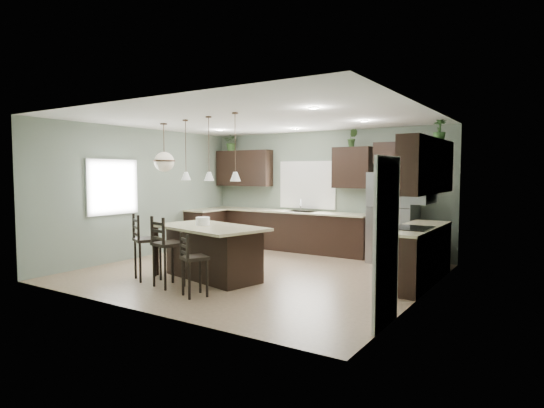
{
  "coord_description": "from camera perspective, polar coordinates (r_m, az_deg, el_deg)",
  "views": [
    {
      "loc": [
        4.73,
        -6.79,
        1.85
      ],
      "look_at": [
        0.1,
        0.4,
        1.25
      ],
      "focal_mm": 30.0,
      "sensor_mm": 36.0,
      "label": 1
    }
  ],
  "objects": [
    {
      "name": "ground",
      "position": [
        8.48,
        -2.06,
        -8.59
      ],
      "size": [
        6.0,
        6.0,
        0.0
      ],
      "primitive_type": "plane",
      "color": "#9E8466",
      "rests_on": "ground"
    },
    {
      "name": "pantry_door",
      "position": [
        5.59,
        14.16,
        -4.65
      ],
      "size": [
        0.04,
        0.82,
        2.04
      ],
      "primitive_type": "cube",
      "color": "white",
      "rests_on": "ground"
    },
    {
      "name": "window_back",
      "position": [
        10.82,
        4.47,
        2.41
      ],
      "size": [
        1.35,
        0.02,
        1.0
      ],
      "primitive_type": "cube",
      "color": "white",
      "rests_on": "room_shell"
    },
    {
      "name": "window_left",
      "position": [
        9.77,
        -19.41,
        2.03
      ],
      "size": [
        0.02,
        1.1,
        1.0
      ],
      "primitive_type": "cube",
      "color": "white",
      "rests_on": "room_shell"
    },
    {
      "name": "left_return_cabs",
      "position": [
        11.37,
        -8.36,
        -3.11
      ],
      "size": [
        0.6,
        0.9,
        0.9
      ],
      "primitive_type": "cube",
      "color": "black",
      "rests_on": "ground"
    },
    {
      "name": "left_return_countertop",
      "position": [
        11.3,
        -8.31,
        -0.75
      ],
      "size": [
        0.66,
        0.96,
        0.04
      ],
      "primitive_type": "cube",
      "color": "beige",
      "rests_on": "left_return_cabs"
    },
    {
      "name": "back_lower_cabs",
      "position": [
        10.88,
        1.64,
        -3.38
      ],
      "size": [
        4.2,
        0.6,
        0.9
      ],
      "primitive_type": "cube",
      "color": "black",
      "rests_on": "ground"
    },
    {
      "name": "back_countertop",
      "position": [
        10.81,
        1.59,
        -0.92
      ],
      "size": [
        4.2,
        0.66,
        0.04
      ],
      "primitive_type": "cube",
      "color": "beige",
      "rests_on": "back_lower_cabs"
    },
    {
      "name": "sink_inset",
      "position": [
        10.59,
        3.67,
        -0.95
      ],
      "size": [
        0.7,
        0.45,
        0.01
      ],
      "primitive_type": "cube",
      "color": "gray",
      "rests_on": "back_countertop"
    },
    {
      "name": "faucet",
      "position": [
        10.55,
        3.6,
        -0.18
      ],
      "size": [
        0.02,
        0.02,
        0.28
      ],
      "primitive_type": "cylinder",
      "color": "silver",
      "rests_on": "back_countertop"
    },
    {
      "name": "back_upper_left",
      "position": [
        11.62,
        -3.52,
        4.5
      ],
      "size": [
        1.55,
        0.34,
        0.9
      ],
      "primitive_type": "cube",
      "color": "black",
      "rests_on": "room_shell"
    },
    {
      "name": "back_upper_right",
      "position": [
        10.16,
        10.06,
        4.52
      ],
      "size": [
        0.85,
        0.34,
        0.9
      ],
      "primitive_type": "cube",
      "color": "black",
      "rests_on": "room_shell"
    },
    {
      "name": "fridge_header",
      "position": [
        9.81,
        15.78,
        6.2
      ],
      "size": [
        1.05,
        0.34,
        0.45
      ],
      "primitive_type": "cube",
      "color": "black",
      "rests_on": "room_shell"
    },
    {
      "name": "right_lower_cabs",
      "position": [
        8.05,
        17.78,
        -6.19
      ],
      "size": [
        0.6,
        2.35,
        0.9
      ],
      "primitive_type": "cube",
      "color": "black",
      "rests_on": "ground"
    },
    {
      "name": "right_countertop",
      "position": [
        7.99,
        17.71,
        -2.86
      ],
      "size": [
        0.66,
        2.35,
        0.04
      ],
      "primitive_type": "cube",
      "color": "beige",
      "rests_on": "right_lower_cabs"
    },
    {
      "name": "cooktop",
      "position": [
        7.72,
        17.18,
        -2.9
      ],
      "size": [
        0.58,
        0.75,
        0.02
      ],
      "primitive_type": "cube",
      "color": "black",
      "rests_on": "right_countertop"
    },
    {
      "name": "wall_oven_front",
      "position": [
        7.87,
        15.1,
        -6.37
      ],
      "size": [
        0.01,
        0.72,
        0.6
      ],
      "primitive_type": "cube",
      "color": "gray",
      "rests_on": "right_lower_cabs"
    },
    {
      "name": "right_upper_cabs",
      "position": [
        7.9,
        18.92,
        4.53
      ],
      "size": [
        0.34,
        2.35,
        0.9
      ],
      "primitive_type": "cube",
      "color": "black",
      "rests_on": "room_shell"
    },
    {
      "name": "microwave",
      "position": [
        7.65,
        18.0,
        1.57
      ],
      "size": [
        0.4,
        0.75,
        0.4
      ],
      "primitive_type": "cube",
      "color": "gray",
      "rests_on": "right_upper_cabs"
    },
    {
      "name": "refrigerator",
      "position": [
        9.58,
        14.96,
        -1.66
      ],
      "size": [
        0.9,
        0.74,
        1.85
      ],
      "primitive_type": "cube",
      "color": "gray",
      "rests_on": "ground"
    },
    {
      "name": "kitchen_island",
      "position": [
        7.95,
        -7.81,
        -6.07
      ],
      "size": [
        2.2,
        1.55,
        0.92
      ],
      "primitive_type": "cube",
      "rotation": [
        0.0,
        0.0,
        -0.23
      ],
      "color": "black",
      "rests_on": "ground"
    },
    {
      "name": "serving_dish",
      "position": [
        8.04,
        -8.69,
        -2.14
      ],
      "size": [
        0.24,
        0.24,
        0.14
      ],
      "primitive_type": "cylinder",
      "color": "white",
      "rests_on": "kitchen_island"
    },
    {
      "name": "bar_stool_left",
      "position": [
        8.11,
        -15.34,
        -5.21
      ],
      "size": [
        0.57,
        0.57,
        1.14
      ],
      "primitive_type": "cube",
      "rotation": [
        0.0,
        0.0,
        -0.48
      ],
      "color": "black",
      "rests_on": "ground"
    },
    {
      "name": "bar_stool_center",
      "position": [
        7.52,
        -12.84,
        -5.85
      ],
      "size": [
        0.51,
        0.51,
        1.15
      ],
      "primitive_type": "cube",
      "rotation": [
        0.0,
        0.0,
        -0.23
      ],
      "color": "black",
      "rests_on": "ground"
    },
    {
      "name": "bar_stool_right",
      "position": [
        6.89,
        -9.68,
        -7.53
      ],
      "size": [
        0.48,
        0.48,
        0.95
      ],
      "primitive_type": "cube",
      "rotation": [
        0.0,
        0.0,
        -0.47
      ],
      "color": "black",
      "rests_on": "ground"
    },
    {
      "name": "pendant_left",
      "position": [
        8.41,
        -10.78,
        6.67
      ],
      "size": [
        0.17,
        0.17,
        1.1
      ],
      "primitive_type": null,
      "color": "white",
      "rests_on": "room_shell"
    },
    {
      "name": "pendant_center",
      "position": [
        7.84,
        -7.93,
        6.9
      ],
      "size": [
        0.17,
        0.17,
        1.1
      ],
      "primitive_type": null,
      "color": "white",
      "rests_on": "room_shell"
    },
    {
      "name": "pendant_right",
      "position": [
        7.29,
        -4.65,
        7.15
      ],
      "size": [
        0.17,
        0.17,
        1.1
      ],
      "primitive_type": null,
      "color": "white",
      "rests_on": "room_shell"
    },
    {
      "name": "chandelier",
      "position": [
        9.12,
        -13.4,
        6.91
      ],
      "size": [
        0.43,
        0.43,
        0.94
      ],
      "primitive_type": null,
      "color": "beige",
      "rests_on": "room_shell"
    },
    {
      "name": "plant_back_left",
      "position": [
        11.85,
        -5.08,
        7.73
      ],
      "size": [
        0.5,
        0.47,
        0.44
      ],
      "primitive_type": "imported",
      "rotation": [
        0.0,
        0.0,
        -0.38
      ],
      "color": "#325324",
      "rests_on": "back_upper_left"
    },
    {
      "name": "plant_back_right",
      "position": [
        10.16,
        10.06,
        8.15
      ],
      "size": [
        0.25,
        0.22,
        0.39
      ],
      "primitive_type": "imported",
      "rotation": [
        0.0,
        0.0,
        0.25
      ],
      "color": "#2B481F",
      "rests_on": "back_upper_right"
    },
    {
      "name": "plant_right_wall",
      "position": [
        8.83,
        20.27,
        8.68
      ],
      "size": [
        0.24,
        0.24,
        0.41
      ],
      "primitive_type": "imported",
      "rotation": [
        0.0,
        0.0,
        -0.05
      ],
      "color": "#2C5525",
      "rests_on": "right_upper_cabs"
    },
    {
      "name": "room_shell",
      "position": [
        8.27,
        -2.08,
        2.97
      ],
      "size": [
        6.0,
        6.0,
        6.0
      ],
      "color": "slate",
      "rests_on": "ground"
    }
  ]
}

